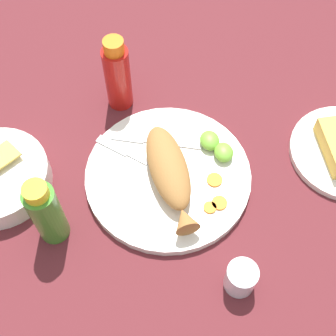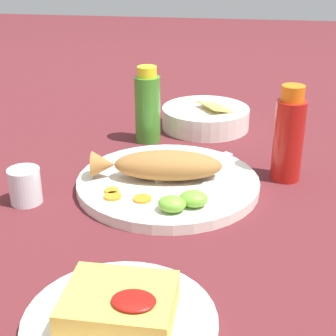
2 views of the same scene
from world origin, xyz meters
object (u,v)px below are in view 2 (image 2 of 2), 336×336
hot_sauce_bottle_red (289,137)px  salt_cup (25,188)px  hot_sauce_bottle_green (148,107)px  side_plate_fries (116,323)px  guacamole_bowl (206,116)px  fork_far (215,174)px  fork_near (200,165)px  fried_fish (161,165)px  main_plate (168,183)px

hot_sauce_bottle_red → salt_cup: size_ratio=2.90×
hot_sauce_bottle_green → side_plate_fries: 0.58m
guacamole_bowl → fork_far: bearing=-81.9°
salt_cup → side_plate_fries: size_ratio=0.27×
fork_far → hot_sauce_bottle_red: size_ratio=1.05×
side_plate_fries → fork_far: bearing=77.6°
fork_far → guacamole_bowl: bearing=26.1°
fork_near → hot_sauce_bottle_red: 0.16m
side_plate_fries → fried_fish: bearing=91.3°
hot_sauce_bottle_green → fried_fish: bearing=-73.7°
salt_cup → side_plate_fries: salt_cup is taller
fried_fish → fork_near: size_ratio=1.50×
fried_fish → guacamole_bowl: 0.32m
fork_near → fork_far: 0.05m
fried_fish → salt_cup: 0.23m
fork_far → hot_sauce_bottle_green: size_ratio=1.13×
fried_fish → salt_cup: fried_fish is taller
main_plate → fried_fish: bearing=-173.6°
fork_near → hot_sauce_bottle_red: hot_sauce_bottle_red is taller
side_plate_fries → guacamole_bowl: 0.68m
fork_near → side_plate_fries: fork_near is taller
fork_near → hot_sauce_bottle_green: 0.21m
fork_far → side_plate_fries: fork_far is taller
fork_near → salt_cup: 0.31m
fork_near → hot_sauce_bottle_green: hot_sauce_bottle_green is taller
fork_near → guacamole_bowl: bearing=42.0°
hot_sauce_bottle_green → main_plate: bearing=-70.7°
main_plate → side_plate_fries: size_ratio=1.44×
fried_fish → guacamole_bowl: size_ratio=1.16×
hot_sauce_bottle_red → side_plate_fries: bearing=-116.0°
main_plate → guacamole_bowl: size_ratio=1.60×
main_plate → hot_sauce_bottle_red: size_ratio=1.83×
fork_far → hot_sauce_bottle_green: (-0.16, 0.19, 0.06)m
fork_near → salt_cup: bearing=158.0°
main_plate → hot_sauce_bottle_red: bearing=19.0°
hot_sauce_bottle_red → guacamole_bowl: hot_sauce_bottle_red is taller
fork_far → hot_sauce_bottle_green: bearing=57.1°
fried_fish → side_plate_fries: (0.01, -0.35, -0.04)m
hot_sauce_bottle_green → side_plate_fries: bearing=-82.8°
side_plate_fries → guacamole_bowl: (0.04, 0.67, 0.02)m
salt_cup → side_plate_fries: bearing=-50.9°
salt_cup → side_plate_fries: 0.35m
side_plate_fries → salt_cup: bearing=129.1°
main_plate → guacamole_bowl: 0.32m
fried_fish → hot_sauce_bottle_green: hot_sauce_bottle_green is taller
fork_far → fork_near: bearing=56.8°
hot_sauce_bottle_red → guacamole_bowl: size_ratio=0.88×
hot_sauce_bottle_red → hot_sauce_bottle_green: (-0.28, 0.15, -0.01)m
hot_sauce_bottle_green → salt_cup: 0.34m
fried_fish → salt_cup: bearing=-164.3°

